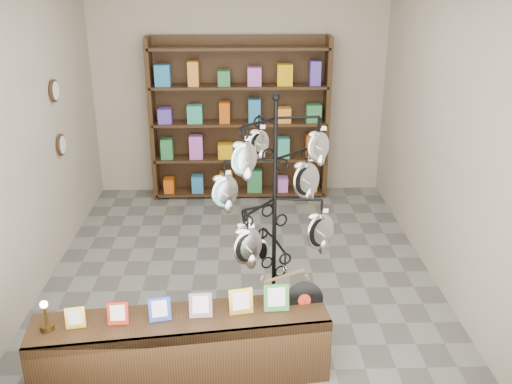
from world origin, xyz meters
TOP-DOWN VIEW (x-y plane):
  - ground at (0.00, 0.00)m, footprint 5.00×5.00m
  - room_envelope at (0.00, 0.00)m, footprint 5.00×5.00m
  - display_tree at (0.29, -0.91)m, footprint 1.17×1.17m
  - front_shelf at (-0.46, -1.62)m, footprint 2.28×0.74m
  - back_shelving at (0.00, 2.30)m, footprint 2.42×0.36m
  - wall_clocks at (-1.97, 0.80)m, footprint 0.03×0.24m

SIDE VIEW (x-z plane):
  - ground at x=0.00m, z-range 0.00..0.00m
  - front_shelf at x=-0.46m, z-range -0.12..0.68m
  - back_shelving at x=0.00m, z-range -0.07..2.13m
  - display_tree at x=0.29m, z-range 0.16..2.28m
  - wall_clocks at x=-1.97m, z-range 1.08..1.92m
  - room_envelope at x=0.00m, z-range -0.65..4.35m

